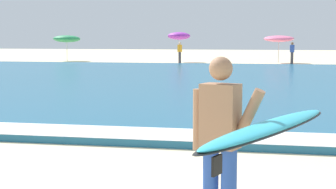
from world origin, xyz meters
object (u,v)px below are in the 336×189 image
object	(u,v)px
beachgoer_near_row_mid	(180,52)
beach_umbrella_2	(279,39)
surfer_with_board	(247,134)
beach_umbrella_0	(67,39)
beachgoer_near_row_left	(292,52)
beach_umbrella_1	(179,36)

from	to	relation	value
beachgoer_near_row_mid	beach_umbrella_2	bearing A→B (deg)	14.87
surfer_with_board	beachgoer_near_row_mid	distance (m)	35.44
beachgoer_near_row_mid	surfer_with_board	bearing A→B (deg)	-78.83
beach_umbrella_0	beachgoer_near_row_mid	size ratio (longest dim) A/B	1.40
surfer_with_board	beach_umbrella_2	distance (m)	36.70
beachgoer_near_row_left	beachgoer_near_row_mid	size ratio (longest dim) A/B	1.00
beach_umbrella_2	beachgoer_near_row_mid	bearing A→B (deg)	-165.13
beach_umbrella_1	beach_umbrella_2	xyz separation A→B (m)	(7.64, -0.01, -0.21)
beach_umbrella_1	beachgoer_near_row_left	distance (m)	8.80
surfer_with_board	beachgoer_near_row_mid	bearing A→B (deg)	101.17
surfer_with_board	beachgoer_near_row_mid	xyz separation A→B (m)	(-6.87, 34.77, -0.19)
beach_umbrella_0	beach_umbrella_1	xyz separation A→B (m)	(9.29, -0.01, 0.23)
beach_umbrella_0	beachgoer_near_row_left	xyz separation A→B (m)	(17.88, -1.50, -0.95)
beachgoer_near_row_left	beach_umbrella_0	bearing A→B (deg)	175.20
surfer_with_board	beach_umbrella_0	bearing A→B (deg)	114.29
surfer_with_board	beachgoer_near_row_left	size ratio (longest dim) A/B	1.85
beach_umbrella_2	beachgoer_near_row_left	bearing A→B (deg)	-57.32
beach_umbrella_2	beachgoer_near_row_left	size ratio (longest dim) A/B	1.44
surfer_with_board	beach_umbrella_2	bearing A→B (deg)	89.44
beach_umbrella_2	beach_umbrella_0	bearing A→B (deg)	179.95
beach_umbrella_1	beach_umbrella_2	bearing A→B (deg)	-0.05
beach_umbrella_0	beachgoer_near_row_mid	xyz separation A→B (m)	(9.70, -1.93, -0.95)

